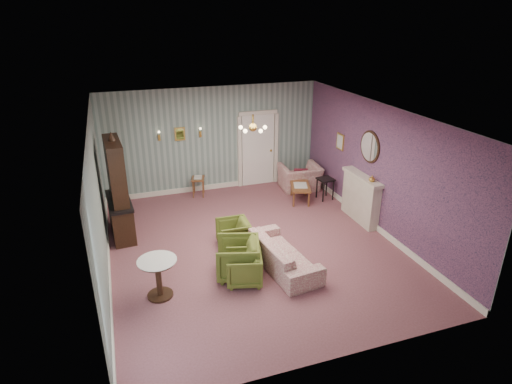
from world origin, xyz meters
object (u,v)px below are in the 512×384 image
object	(u,v)px
fireplace	(361,198)
pedestal_table	(159,278)
coffee_table	(300,193)
side_table_black	(325,189)
wingback_chair	(300,173)
olive_chair_a	(244,267)
sofa_chintz	(282,249)
dresser	(117,186)
olive_chair_c	(233,233)
olive_chair_b	(238,257)

from	to	relation	value
fireplace	pedestal_table	world-z (taller)	fireplace
coffee_table	side_table_black	size ratio (longest dim) A/B	1.49
fireplace	wingback_chair	bearing A→B (deg)	103.84
olive_chair_a	sofa_chintz	world-z (taller)	sofa_chintz
wingback_chair	fireplace	world-z (taller)	fireplace
dresser	olive_chair_a	bearing A→B (deg)	-56.13
olive_chair_c	coffee_table	distance (m)	2.94
sofa_chintz	fireplace	distance (m)	2.88
olive_chair_c	pedestal_table	world-z (taller)	pedestal_table
olive_chair_c	fireplace	distance (m)	3.28
olive_chair_a	sofa_chintz	size ratio (longest dim) A/B	0.34
olive_chair_a	olive_chair_b	world-z (taller)	olive_chair_b
dresser	pedestal_table	world-z (taller)	dresser
dresser	pedestal_table	size ratio (longest dim) A/B	3.12
side_table_black	dresser	bearing A→B (deg)	-176.76
olive_chair_b	sofa_chintz	xyz separation A→B (m)	(0.93, 0.04, -0.02)
olive_chair_a	side_table_black	xyz separation A→B (m)	(3.24, 3.01, -0.04)
coffee_table	pedestal_table	world-z (taller)	pedestal_table
dresser	side_table_black	xyz separation A→B (m)	(5.30, 0.30, -0.88)
dresser	side_table_black	distance (m)	5.38
wingback_chair	pedestal_table	xyz separation A→B (m)	(-4.44, -3.81, -0.10)
olive_chair_b	sofa_chintz	bearing A→B (deg)	108.91
olive_chair_a	olive_chair_c	world-z (taller)	same
sofa_chintz	olive_chair_a	bearing A→B (deg)	101.29
olive_chair_c	wingback_chair	distance (m)	3.70
olive_chair_c	wingback_chair	bearing A→B (deg)	135.04
coffee_table	side_table_black	world-z (taller)	side_table_black
olive_chair_b	wingback_chair	xyz separation A→B (m)	(2.93, 3.62, 0.06)
side_table_black	olive_chair_c	bearing A→B (deg)	-151.53
olive_chair_b	coffee_table	bearing A→B (deg)	154.42
sofa_chintz	coffee_table	distance (m)	3.27
olive_chair_a	olive_chair_b	bearing A→B (deg)	-155.55
wingback_chair	coffee_table	size ratio (longest dim) A/B	1.23
side_table_black	olive_chair_b	bearing A→B (deg)	-139.97
dresser	side_table_black	size ratio (longest dim) A/B	3.97
olive_chair_b	olive_chair_c	xyz separation A→B (m)	(0.22, 1.10, -0.08)
olive_chair_c	pedestal_table	size ratio (longest dim) A/B	0.89
olive_chair_c	wingback_chair	size ratio (longest dim) A/B	0.62
olive_chair_a	fireplace	bearing A→B (deg)	130.23
sofa_chintz	pedestal_table	bearing A→B (deg)	88.26
olive_chair_b	olive_chair_a	bearing A→B (deg)	25.80
wingback_chair	side_table_black	distance (m)	0.95
olive_chair_c	dresser	world-z (taller)	dresser
olive_chair_b	wingback_chair	size ratio (longest dim) A/B	0.76
olive_chair_c	pedestal_table	xyz separation A→B (m)	(-1.74, -1.28, 0.04)
olive_chair_c	fireplace	world-z (taller)	fireplace
sofa_chintz	fireplace	size ratio (longest dim) A/B	1.42
sofa_chintz	wingback_chair	size ratio (longest dim) A/B	1.84
olive_chair_a	coffee_table	world-z (taller)	olive_chair_a
sofa_chintz	coffee_table	bearing A→B (deg)	-37.42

